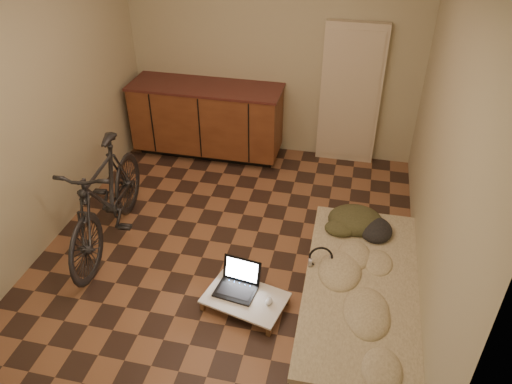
% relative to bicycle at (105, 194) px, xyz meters
% --- Properties ---
extents(room_shell, '(3.50, 4.00, 2.60)m').
position_rel_bicycle_xyz_m(room_shell, '(1.15, 0.20, 0.73)').
color(room_shell, brown).
rests_on(room_shell, ground).
extents(cabinets, '(1.84, 0.62, 0.91)m').
position_rel_bicycle_xyz_m(cabinets, '(0.40, 1.90, -0.10)').
color(cabinets, black).
rests_on(cabinets, ground).
extents(appliance_panel, '(0.70, 0.10, 1.70)m').
position_rel_bicycle_xyz_m(appliance_panel, '(2.10, 2.14, 0.28)').
color(appliance_panel, beige).
rests_on(appliance_panel, ground).
extents(bicycle, '(0.67, 1.80, 1.14)m').
position_rel_bicycle_xyz_m(bicycle, '(0.00, 0.00, 0.00)').
color(bicycle, black).
rests_on(bicycle, ground).
extents(futon, '(1.04, 2.11, 0.18)m').
position_rel_bicycle_xyz_m(futon, '(2.45, -0.25, -0.48)').
color(futon, beige).
rests_on(futon, ground).
extents(clothing_pile, '(0.57, 0.48, 0.23)m').
position_rel_bicycle_xyz_m(clothing_pile, '(2.37, 0.53, -0.28)').
color(clothing_pile, '#393921').
rests_on(clothing_pile, futon).
extents(headphones, '(0.27, 0.25, 0.16)m').
position_rel_bicycle_xyz_m(headphones, '(2.05, -0.08, -0.31)').
color(headphones, black).
rests_on(headphones, futon).
extents(lap_desk, '(0.76, 0.58, 0.11)m').
position_rel_bicycle_xyz_m(lap_desk, '(1.48, -0.56, -0.47)').
color(lap_desk, brown).
rests_on(lap_desk, ground).
extents(laptop, '(0.38, 0.35, 0.23)m').
position_rel_bicycle_xyz_m(laptop, '(1.39, -0.47, -0.41)').
color(laptop, black).
rests_on(laptop, lap_desk).
extents(mouse, '(0.06, 0.10, 0.03)m').
position_rel_bicycle_xyz_m(mouse, '(1.69, -0.58, -0.44)').
color(mouse, silver).
rests_on(mouse, lap_desk).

